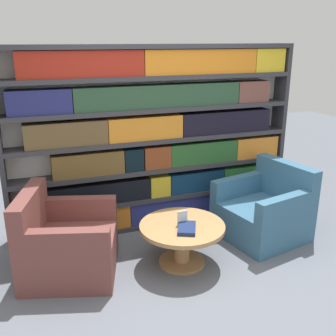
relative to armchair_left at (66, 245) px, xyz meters
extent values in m
plane|color=slate|center=(1.14, -0.53, -0.29)|extent=(14.00, 14.00, 0.00)
cube|color=silver|center=(1.14, 0.85, 0.76)|extent=(3.34, 0.05, 2.10)
cube|color=#333338|center=(-0.51, 0.73, 0.76)|extent=(0.05, 0.30, 2.10)
cube|color=#333338|center=(2.78, 0.73, 0.76)|extent=(0.05, 0.30, 2.10)
cube|color=#333338|center=(1.14, 0.73, -0.26)|extent=(3.24, 0.30, 0.05)
cube|color=#333338|center=(1.14, 0.73, 0.06)|extent=(3.24, 0.30, 0.05)
cube|color=#333338|center=(1.14, 0.73, 0.41)|extent=(3.24, 0.30, 0.05)
cube|color=#333338|center=(1.14, 0.73, 0.76)|extent=(3.24, 0.30, 0.05)
cube|color=#333338|center=(1.14, 0.73, 1.11)|extent=(3.24, 0.30, 0.05)
cube|color=#333338|center=(1.14, 0.73, 1.46)|extent=(3.24, 0.30, 0.05)
cube|color=#333338|center=(1.14, 0.73, 1.78)|extent=(3.24, 0.30, 0.05)
cube|color=brown|center=(0.13, 0.70, -0.10)|extent=(0.86, 0.20, 0.28)
cube|color=orange|center=(0.68, 0.70, -0.10)|extent=(0.22, 0.20, 0.28)
cube|color=navy|center=(1.73, 0.70, -0.10)|extent=(1.86, 0.20, 0.28)
cube|color=black|center=(0.37, 0.70, 0.21)|extent=(1.34, 0.20, 0.24)
cube|color=gold|center=(1.17, 0.70, 0.21)|extent=(0.24, 0.20, 0.24)
cube|color=navy|center=(1.64, 0.70, 0.21)|extent=(0.70, 0.20, 0.24)
cube|color=#2B7434|center=(2.29, 0.70, 0.21)|extent=(0.58, 0.20, 0.24)
cube|color=brown|center=(0.35, 0.70, 0.57)|extent=(0.77, 0.20, 0.26)
cube|color=black|center=(0.86, 0.70, 0.57)|extent=(0.22, 0.20, 0.26)
cube|color=brown|center=(1.13, 0.70, 0.57)|extent=(0.31, 0.20, 0.26)
cube|color=#275828|center=(1.72, 0.70, 0.57)|extent=(0.85, 0.20, 0.26)
cube|color=orange|center=(2.44, 0.70, 0.57)|extent=(0.57, 0.20, 0.26)
cube|color=brown|center=(0.15, 0.70, 0.92)|extent=(0.85, 0.20, 0.26)
cube|color=orange|center=(1.01, 0.70, 0.92)|extent=(0.85, 0.20, 0.26)
cube|color=black|center=(2.01, 0.70, 0.92)|extent=(1.14, 0.20, 0.26)
cube|color=navy|center=(-0.09, 0.70, 1.26)|extent=(0.63, 0.20, 0.25)
cube|color=#27472F|center=(1.18, 0.70, 1.26)|extent=(1.89, 0.20, 0.25)
cube|color=brown|center=(2.34, 0.70, 1.26)|extent=(0.41, 0.20, 0.25)
cube|color=maroon|center=(0.36, 0.70, 1.62)|extent=(1.27, 0.20, 0.27)
cube|color=orange|center=(1.66, 0.70, 1.62)|extent=(1.33, 0.20, 0.27)
cube|color=gold|center=(2.53, 0.70, 1.62)|extent=(0.39, 0.20, 0.27)
cube|color=brown|center=(0.04, -0.01, -0.09)|extent=(1.04, 1.04, 0.39)
cube|color=brown|center=(-0.29, 0.09, 0.32)|extent=(0.37, 0.84, 0.44)
cube|color=brown|center=(0.01, -0.37, 0.22)|extent=(0.70, 0.31, 0.23)
cube|color=brown|center=(0.21, 0.31, 0.22)|extent=(0.70, 0.31, 0.23)
cube|color=#386684|center=(2.15, -0.01, -0.09)|extent=(0.99, 0.99, 0.39)
cube|color=#386684|center=(2.49, 0.06, 0.32)|extent=(0.31, 0.84, 0.44)
cube|color=#386684|center=(2.00, 0.32, 0.22)|extent=(0.70, 0.26, 0.23)
cube|color=#386684|center=(2.15, -0.38, 0.22)|extent=(0.70, 0.26, 0.23)
cylinder|color=#AD7F4C|center=(1.09, -0.24, -0.09)|extent=(0.15, 0.15, 0.38)
cylinder|color=#AD7F4C|center=(1.09, -0.24, -0.27)|extent=(0.46, 0.46, 0.03)
cylinder|color=#AD7F4C|center=(1.09, -0.24, 0.12)|extent=(0.84, 0.84, 0.04)
cube|color=black|center=(1.09, -0.24, 0.14)|extent=(0.06, 0.06, 0.01)
cube|color=silver|center=(1.09, -0.24, 0.21)|extent=(0.10, 0.01, 0.15)
cube|color=navy|center=(1.09, -0.35, 0.16)|extent=(0.26, 0.31, 0.04)
camera|label=1|loc=(-0.21, -3.44, 1.86)|focal=42.00mm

